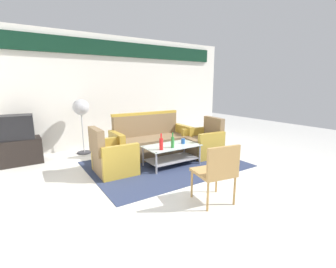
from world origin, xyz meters
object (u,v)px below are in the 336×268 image
object	(u,v)px
armchair_left	(113,158)
bottle_red	(161,144)
television	(17,127)
pedestal_fan	(81,110)
coffee_table	(172,152)
wicker_chair	(217,169)
tv_stand	(20,151)
couch	(152,142)
armchair_right	(204,143)
cup	(183,141)
bottle_green	(173,142)

from	to	relation	value
armchair_left	bottle_red	size ratio (longest dim) A/B	2.75
television	pedestal_fan	bearing A→B (deg)	-173.44
coffee_table	pedestal_fan	xyz separation A→B (m)	(-1.26, 1.84, 0.74)
pedestal_fan	wicker_chair	xyz separation A→B (m)	(0.88, -3.47, -0.52)
tv_stand	wicker_chair	distance (m)	4.05
armchair_left	coffee_table	world-z (taller)	armchair_left
bottle_red	pedestal_fan	size ratio (longest dim) A/B	0.24
couch	coffee_table	size ratio (longest dim) A/B	1.65
armchair_right	cup	distance (m)	0.74
cup	pedestal_fan	size ratio (longest dim) A/B	0.08
armchair_left	pedestal_fan	bearing A→B (deg)	-174.53
armchair_right	bottle_red	bearing A→B (deg)	107.76
couch	bottle_green	world-z (taller)	couch
armchair_right	television	world-z (taller)	television
television	wicker_chair	distance (m)	4.06
armchair_left	cup	distance (m)	1.45
pedestal_fan	wicker_chair	size ratio (longest dim) A/B	1.51
couch	wicker_chair	bearing A→B (deg)	82.53
armchair_right	wicker_chair	world-z (taller)	armchair_right
couch	television	size ratio (longest dim) A/B	2.87
coffee_table	bottle_green	bearing A→B (deg)	-118.47
pedestal_fan	tv_stand	bearing A→B (deg)	-177.76
cup	armchair_left	bearing A→B (deg)	170.52
bottle_red	pedestal_fan	xyz separation A→B (m)	(-0.92, 2.00, 0.49)
coffee_table	television	xyz separation A→B (m)	(-2.54, 1.79, 0.49)
armchair_left	bottle_green	world-z (taller)	armchair_left
cup	pedestal_fan	distance (m)	2.46
bottle_red	couch	bearing A→B (deg)	70.81
couch	tv_stand	world-z (taller)	couch
couch	armchair_right	distance (m)	1.18
bottle_red	pedestal_fan	bearing A→B (deg)	114.69
armchair_left	bottle_red	xyz separation A→B (m)	(0.80, -0.39, 0.24)
armchair_right	armchair_left	bearing A→B (deg)	92.30
tv_stand	couch	bearing A→B (deg)	-21.18
pedestal_fan	armchair_right	bearing A→B (deg)	-37.03
tv_stand	television	distance (m)	0.50
armchair_left	coffee_table	size ratio (longest dim) A/B	0.77
armchair_left	coffee_table	distance (m)	1.16
cup	bottle_green	bearing A→B (deg)	-158.03
bottle_green	television	size ratio (longest dim) A/B	0.47
couch	armchair_left	distance (m)	1.27
armchair_right	pedestal_fan	bearing A→B (deg)	57.53
bottle_green	cup	bearing A→B (deg)	21.97
cup	television	distance (m)	3.35
armchair_right	bottle_green	xyz separation A→B (m)	(-1.06, -0.30, 0.23)
bottle_green	bottle_red	bearing A→B (deg)	-177.65
bottle_green	armchair_left	bearing A→B (deg)	160.17
television	armchair_left	bearing A→B (deg)	136.42
couch	coffee_table	xyz separation A→B (m)	(0.00, -0.81, -0.04)
television	wicker_chair	size ratio (longest dim) A/B	0.75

